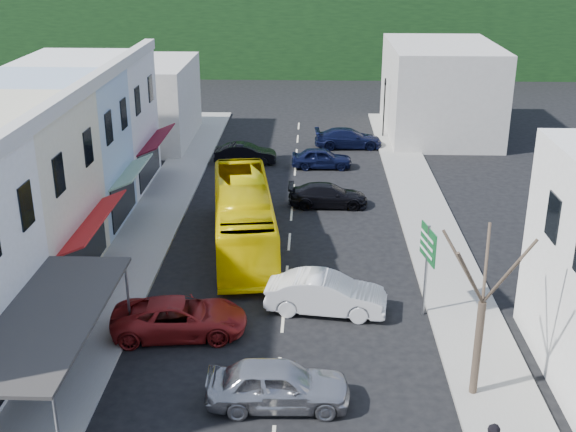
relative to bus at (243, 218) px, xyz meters
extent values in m
plane|color=black|center=(2.26, -7.25, -1.55)|extent=(120.00, 120.00, 0.00)
cube|color=gray|center=(-5.24, 2.75, -1.48)|extent=(3.00, 52.00, 0.15)
cube|color=gray|center=(9.76, 2.75, -1.48)|extent=(3.00, 52.00, 0.15)
cube|color=#550A18|center=(-6.14, -12.75, 1.50)|extent=(1.30, 7.65, 0.08)
cube|color=#A71717|center=(-6.14, -4.25, 1.50)|extent=(1.30, 6.80, 0.08)
cube|color=#A6BED5|center=(-10.24, 2.75, 2.45)|extent=(7.00, 6.00, 8.00)
cube|color=#195926|center=(-6.14, 2.75, 1.50)|extent=(1.30, 5.10, 0.08)
cube|color=silver|center=(-10.24, 9.25, 2.45)|extent=(7.00, 7.00, 8.00)
cube|color=#550A18|center=(-6.14, 9.25, 1.50)|extent=(1.30, 5.95, 0.08)
cube|color=#B7B2A8|center=(-9.74, 19.75, 1.45)|extent=(8.00, 10.00, 6.00)
cube|color=#B7B2A8|center=(13.26, 22.75, 1.95)|extent=(8.00, 12.00, 7.00)
cube|color=black|center=(2.26, 56.75, 4.45)|extent=(80.00, 24.00, 12.00)
imported|color=#FFDF00|center=(0.00, 0.00, 0.00)|extent=(4.00, 11.83, 3.10)
imported|color=#A8A8AD|center=(2.33, -13.04, -0.85)|extent=(4.45, 1.92, 1.40)
imported|color=silver|center=(4.03, -6.55, -0.85)|extent=(4.60, 2.37, 1.40)
imported|color=maroon|center=(-1.74, -8.56, -0.85)|extent=(4.77, 2.35, 1.40)
imported|color=black|center=(4.33, 6.06, -0.85)|extent=(4.51, 1.86, 1.40)
imported|color=black|center=(4.03, 13.40, -0.85)|extent=(4.43, 1.87, 1.40)
imported|color=black|center=(-1.20, 14.22, -0.85)|extent=(4.46, 1.95, 1.40)
imported|color=black|center=(6.04, 18.44, -0.85)|extent=(4.59, 2.06, 1.40)
imported|color=black|center=(-6.17, -6.02, -0.55)|extent=(0.48, 0.65, 1.70)
camera|label=1|loc=(3.35, -33.26, 13.18)|focal=45.00mm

